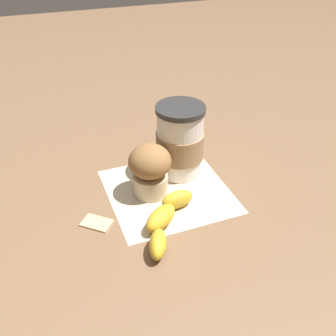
{
  "coord_description": "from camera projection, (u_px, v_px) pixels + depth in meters",
  "views": [
    {
      "loc": [
        0.55,
        -0.2,
        0.46
      ],
      "look_at": [
        0.0,
        0.0,
        0.05
      ],
      "focal_mm": 42.0,
      "sensor_mm": 36.0,
      "label": 1
    }
  ],
  "objects": [
    {
      "name": "coffee_cup",
      "position": [
        180.0,
        141.0,
        0.76
      ],
      "size": [
        0.09,
        0.09,
        0.14
      ],
      "color": "silver",
      "rests_on": "paper_napkin"
    },
    {
      "name": "ground_plane",
      "position": [
        168.0,
        191.0,
        0.75
      ],
      "size": [
        3.0,
        3.0,
        0.0
      ],
      "primitive_type": "plane",
      "color": "brown"
    },
    {
      "name": "muffin",
      "position": [
        150.0,
        169.0,
        0.71
      ],
      "size": [
        0.08,
        0.08,
        0.1
      ],
      "color": "beige",
      "rests_on": "paper_napkin"
    },
    {
      "name": "paper_napkin",
      "position": [
        168.0,
        191.0,
        0.75
      ],
      "size": [
        0.23,
        0.23,
        0.0
      ],
      "primitive_type": "cube",
      "rotation": [
        0.0,
        0.0,
        0.03
      ],
      "color": "beige",
      "rests_on": "ground_plane"
    },
    {
      "name": "sugar_packet",
      "position": [
        97.0,
        222.0,
        0.67
      ],
      "size": [
        0.06,
        0.06,
        0.01
      ],
      "primitive_type": "cube",
      "rotation": [
        0.0,
        0.0,
        4.02
      ],
      "color": "#E0B27F",
      "rests_on": "ground_plane"
    },
    {
      "name": "banana",
      "position": [
        166.0,
        219.0,
        0.65
      ],
      "size": [
        0.14,
        0.13,
        0.03
      ],
      "color": "gold",
      "rests_on": "paper_napkin"
    }
  ]
}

